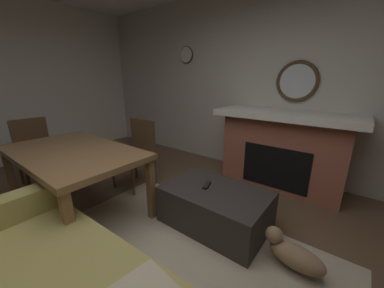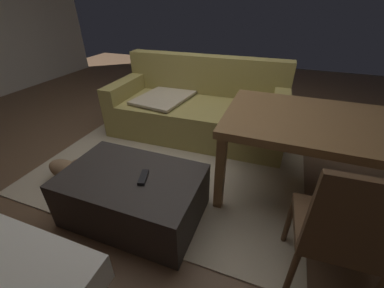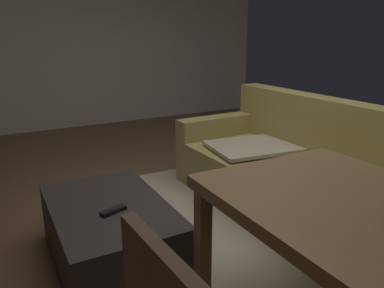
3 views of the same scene
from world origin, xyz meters
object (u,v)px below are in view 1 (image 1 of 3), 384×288
dining_table (73,157)px  dining_chair_south (138,149)px  ottoman_coffee_table (215,207)px  tv_remote (207,185)px  fireplace (283,149)px  small_dog (293,254)px  wall_clock (186,55)px  round_wall_mirror (297,81)px  dining_chair_east (35,148)px

dining_table → dining_chair_south: (0.01, -0.87, -0.14)m
ottoman_coffee_table → tv_remote: (0.11, -0.00, 0.21)m
ottoman_coffee_table → fireplace: bearing=-100.4°
small_dog → ottoman_coffee_table: bearing=-8.5°
wall_clock → fireplace: bearing=171.6°
fireplace → ottoman_coffee_table: 1.41m
round_wall_mirror → dining_chair_east: round_wall_mirror is taller
ottoman_coffee_table → dining_chair_south: size_ratio=1.12×
ottoman_coffee_table → wall_clock: size_ratio=3.57×
ottoman_coffee_table → dining_table: bearing=28.5°
dining_chair_south → small_dog: size_ratio=1.96×
ottoman_coffee_table → dining_chair_east: 2.68m
dining_chair_east → small_dog: (-3.35, -0.61, -0.37)m
dining_table → wall_clock: bearing=-81.8°
round_wall_mirror → dining_chair_south: (1.61, 1.50, -0.91)m
dining_chair_south → small_dog: dining_chair_south is taller
dining_chair_south → dining_chair_east: bearing=35.6°
wall_clock → tv_remote: bearing=134.2°
tv_remote → dining_table: (1.24, 0.74, 0.25)m
wall_clock → dining_chair_south: bearing=102.6°
fireplace → dining_table: 2.63m
round_wall_mirror → dining_table: (1.60, 2.36, -0.77)m
round_wall_mirror → fireplace: bearing=90.0°
dining_table → wall_clock: wall_clock is taller
ottoman_coffee_table → small_dog: size_ratio=2.19×
tv_remote → fireplace: bearing=-122.4°
ottoman_coffee_table → dining_chair_south: 1.40m
dining_table → dining_chair_south: 0.88m
fireplace → tv_remote: size_ratio=11.12×
tv_remote → dining_chair_south: bearing=-23.3°
wall_clock → small_dog: bearing=144.8°
fireplace → ottoman_coffee_table: bearing=79.6°
fireplace → wall_clock: size_ratio=6.11×
tv_remote → wall_clock: 2.70m
dining_chair_east → dining_chair_south: bearing=-144.4°
ottoman_coffee_table → round_wall_mirror: bearing=-98.6°
dining_chair_south → small_dog: bearing=173.4°
dining_chair_south → wall_clock: bearing=-77.4°
round_wall_mirror → wall_clock: size_ratio=1.89×
dining_chair_south → wall_clock: (0.33, -1.50, 1.36)m
fireplace → dining_table: (1.60, 2.08, 0.13)m
round_wall_mirror → wall_clock: (1.94, 0.00, 0.45)m
fireplace → small_dog: (-0.54, 1.46, -0.38)m
round_wall_mirror → dining_chair_east: (2.81, 2.36, -0.91)m
small_dog → wall_clock: 3.49m
fireplace → dining_chair_south: (1.61, 1.21, -0.01)m
round_wall_mirror → dining_chair_east: bearing=40.1°
dining_chair_east → tv_remote: bearing=-163.3°
ottoman_coffee_table → small_dog: ottoman_coffee_table is taller
dining_chair_south → wall_clock: 2.05m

